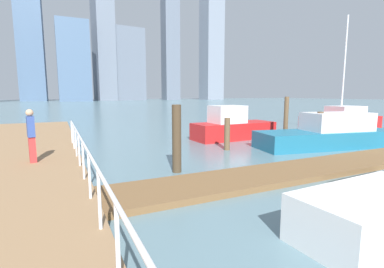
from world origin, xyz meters
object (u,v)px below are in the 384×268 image
at_px(moored_boat_5, 329,134).
at_px(pedestrian_0, 31,135).
at_px(moored_boat_0, 232,127).
at_px(moored_boat_2, 341,122).

bearing_deg(moored_boat_5, pedestrian_0, 176.13).
height_order(moored_boat_0, pedestrian_0, pedestrian_0).
bearing_deg(moored_boat_5, moored_boat_0, 125.18).
xyz_separation_m(moored_boat_0, moored_boat_2, (8.51, -0.97, 0.02)).
distance_m(moored_boat_2, moored_boat_5, 6.40).
height_order(moored_boat_0, moored_boat_2, moored_boat_2).
xyz_separation_m(moored_boat_2, pedestrian_0, (-18.92, -2.49, 0.59)).
relative_size(moored_boat_0, moored_boat_5, 0.68).
relative_size(moored_boat_2, moored_boat_5, 1.04).
xyz_separation_m(moored_boat_0, pedestrian_0, (-10.41, -3.46, 0.61)).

